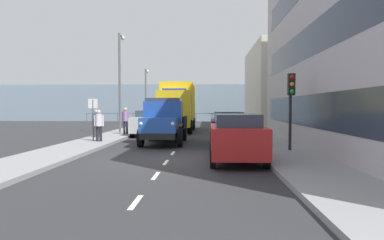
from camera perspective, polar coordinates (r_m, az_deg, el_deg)
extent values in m
plane|color=#2D2D30|center=(23.36, -1.03, -2.66)|extent=(80.00, 80.00, 0.00)
cube|color=gray|center=(23.52, 10.36, -2.48)|extent=(2.39, 41.78, 0.15)
cube|color=gray|center=(24.10, -12.14, -2.38)|extent=(2.39, 41.78, 0.15)
cube|color=silver|center=(7.45, -9.24, -13.18)|extent=(0.12, 1.10, 0.01)
cube|color=silver|center=(10.08, -5.99, -9.09)|extent=(0.12, 1.10, 0.01)
cube|color=silver|center=(12.40, -4.33, -6.96)|extent=(0.12, 1.10, 0.01)
cube|color=silver|center=(14.80, -3.18, -5.46)|extent=(0.12, 1.10, 0.01)
cube|color=silver|center=(17.41, -2.29, -4.31)|extent=(0.12, 1.10, 0.01)
cube|color=silver|center=(19.70, -1.71, -3.55)|extent=(0.12, 1.10, 0.01)
cube|color=silver|center=(22.23, -1.22, -2.89)|extent=(0.12, 1.10, 0.01)
cube|color=silver|center=(24.48, -0.86, -2.42)|extent=(0.12, 1.10, 0.01)
cube|color=silver|center=(26.86, -0.55, -2.01)|extent=(0.12, 1.10, 0.01)
cube|color=silver|center=(29.70, -0.24, -1.61)|extent=(0.12, 1.10, 0.01)
cube|color=silver|center=(32.38, 0.00, -1.29)|extent=(0.12, 1.10, 0.01)
cube|color=silver|center=(35.03, 0.20, -1.03)|extent=(0.12, 1.10, 0.01)
cube|color=silver|center=(37.32, 0.35, -0.83)|extent=(0.12, 1.10, 0.01)
cube|color=silver|center=(40.05, 0.51, -0.62)|extent=(0.12, 1.10, 0.01)
cube|color=#2D3847|center=(16.02, 18.52, 1.45)|extent=(0.08, 17.50, 1.40)
cube|color=#2D3847|center=(16.27, 18.65, 12.08)|extent=(0.08, 17.50, 1.40)
cube|color=beige|center=(36.22, 16.78, 5.19)|extent=(8.91, 12.76, 7.86)
cube|color=gray|center=(47.14, 0.83, 2.83)|extent=(80.00, 0.80, 5.00)
cylinder|color=#4C5156|center=(45.30, 18.67, 0.34)|extent=(0.08, 0.08, 1.20)
cylinder|color=#4C5156|center=(44.79, 16.21, 0.35)|extent=(0.08, 0.08, 1.20)
cylinder|color=#4C5156|center=(44.36, 13.70, 0.36)|extent=(0.08, 0.08, 1.20)
cylinder|color=#4C5156|center=(44.02, 11.14, 0.37)|extent=(0.08, 0.08, 1.20)
cylinder|color=#4C5156|center=(43.77, 8.55, 0.37)|extent=(0.08, 0.08, 1.20)
cylinder|color=#4C5156|center=(43.61, 5.94, 0.38)|extent=(0.08, 0.08, 1.20)
cylinder|color=#4C5156|center=(43.54, 3.31, 0.38)|extent=(0.08, 0.08, 1.20)
cylinder|color=#4C5156|center=(43.56, 0.68, 0.39)|extent=(0.08, 0.08, 1.20)
cylinder|color=#4C5156|center=(43.67, -1.94, 0.39)|extent=(0.08, 0.08, 1.20)
cylinder|color=#4C5156|center=(43.88, -4.55, 0.39)|extent=(0.08, 0.08, 1.20)
cylinder|color=#4C5156|center=(44.17, -7.12, 0.40)|extent=(0.08, 0.08, 1.20)
cylinder|color=#4C5156|center=(44.56, -9.66, 0.40)|extent=(0.08, 0.08, 1.20)
cylinder|color=#4C5156|center=(45.03, -12.15, 0.40)|extent=(0.08, 0.08, 1.20)
cylinder|color=#4C5156|center=(45.58, -14.58, 0.40)|extent=(0.08, 0.08, 1.20)
cylinder|color=#4C5156|center=(46.21, -16.95, 0.40)|extent=(0.08, 0.08, 1.20)
cube|color=#4C5156|center=(43.55, 0.68, 1.07)|extent=(28.00, 0.08, 0.08)
cube|color=black|center=(18.71, -4.55, -2.03)|extent=(1.64, 5.60, 0.30)
cube|color=#1E479E|center=(16.85, -5.34, -0.79)|extent=(1.72, 1.90, 0.70)
cube|color=silver|center=(15.97, -5.79, -1.07)|extent=(1.16, 0.08, 0.56)
sphere|color=white|center=(15.87, -3.16, -0.61)|extent=(0.20, 0.20, 0.20)
sphere|color=white|center=(16.08, -8.38, -0.59)|extent=(0.20, 0.20, 0.20)
cube|color=#1E479E|center=(18.33, -4.69, 1.25)|extent=(1.93, 1.34, 1.15)
cube|color=#2D3847|center=(18.33, -4.70, 2.73)|extent=(1.78, 1.23, 0.56)
cube|color=#2D2319|center=(20.03, -4.07, -1.09)|extent=(2.10, 2.80, 0.16)
cube|color=black|center=(19.92, -1.19, -0.18)|extent=(0.08, 2.80, 0.56)
cube|color=black|center=(20.15, -6.92, -0.17)|extent=(0.08, 2.80, 0.56)
cylinder|color=black|center=(16.96, -2.02, -2.97)|extent=(0.24, 0.90, 0.90)
cylinder|color=black|center=(17.22, -8.44, -2.91)|extent=(0.24, 0.90, 0.90)
cylinder|color=black|center=(20.16, -1.27, -2.15)|extent=(0.24, 0.90, 0.90)
cylinder|color=black|center=(20.38, -6.70, -2.11)|extent=(0.24, 0.90, 0.90)
cube|color=gold|center=(25.07, -2.93, 1.84)|extent=(2.40, 2.21, 2.60)
cube|color=#2D3847|center=(25.07, -2.93, 3.15)|extent=(2.20, 2.04, 0.80)
cube|color=#1933B2|center=(25.10, -2.94, 5.04)|extent=(1.75, 0.20, 0.16)
cube|color=gold|center=(29.05, -2.17, 2.97)|extent=(2.50, 5.95, 3.00)
cube|color=black|center=(28.15, -2.32, -0.40)|extent=(2.00, 8.08, 0.36)
cylinder|color=black|center=(25.11, -0.29, -1.13)|extent=(0.28, 1.04, 1.04)
cylinder|color=black|center=(25.33, -5.50, -1.11)|extent=(0.28, 1.04, 1.04)
cylinder|color=black|center=(28.71, 0.08, -0.71)|extent=(0.28, 1.04, 1.04)
cylinder|color=black|center=(28.91, -4.48, -0.70)|extent=(0.28, 1.04, 1.04)
cylinder|color=black|center=(30.84, 0.25, -0.51)|extent=(0.28, 1.04, 1.04)
cylinder|color=black|center=(31.02, -4.00, -0.50)|extent=(0.28, 1.04, 1.04)
cube|color=#B21E1E|center=(12.39, 7.35, -3.27)|extent=(1.81, 3.88, 1.00)
cube|color=#2D3847|center=(12.14, 7.44, -0.02)|extent=(1.48, 2.14, 0.42)
cylinder|color=black|center=(13.60, 3.29, -4.89)|extent=(0.18, 0.60, 0.60)
cylinder|color=black|center=(13.73, 10.52, -4.85)|extent=(0.18, 0.60, 0.60)
cylinder|color=black|center=(11.21, 3.44, -6.40)|extent=(0.18, 0.60, 0.60)
cylinder|color=black|center=(11.37, 12.19, -6.33)|extent=(0.18, 0.60, 0.60)
cube|color=black|center=(17.98, 5.88, -1.56)|extent=(1.69, 4.21, 1.00)
cube|color=#2D3847|center=(17.75, 5.93, 0.68)|extent=(1.38, 2.32, 0.42)
cylinder|color=black|center=(19.29, 3.27, -2.79)|extent=(0.18, 0.60, 0.60)
cylinder|color=black|center=(19.38, 8.03, -2.79)|extent=(0.18, 0.60, 0.60)
cylinder|color=black|center=(16.69, 3.37, -3.57)|extent=(0.18, 0.60, 0.60)
cylinder|color=black|center=(16.79, 8.86, -3.56)|extent=(0.18, 0.60, 0.60)
cube|color=#B7BABF|center=(23.81, -7.03, -0.65)|extent=(1.85, 4.62, 1.00)
cube|color=#2D3847|center=(23.98, -6.96, 1.07)|extent=(1.51, 2.54, 0.42)
cylinder|color=black|center=(22.29, -5.42, -2.12)|extent=(0.18, 0.60, 0.60)
cylinder|color=black|center=(22.60, -9.83, -2.09)|extent=(0.18, 0.60, 0.60)
cylinder|color=black|center=(25.12, -4.50, -1.63)|extent=(0.18, 0.60, 0.60)
cylinder|color=black|center=(25.40, -8.43, -1.61)|extent=(0.18, 0.60, 0.60)
cylinder|color=black|center=(18.89, -14.80, -2.20)|extent=(0.14, 0.14, 0.80)
cylinder|color=black|center=(18.95, -15.32, -2.19)|extent=(0.14, 0.14, 0.80)
cylinder|color=silver|center=(18.88, -15.08, -0.01)|extent=(0.34, 0.34, 0.64)
cylinder|color=silver|center=(18.81, -14.44, -0.11)|extent=(0.09, 0.09, 0.59)
cylinder|color=silver|center=(18.95, -15.71, -0.11)|extent=(0.09, 0.09, 0.59)
sphere|color=tan|center=(18.87, -15.09, 1.28)|extent=(0.22, 0.22, 0.22)
cylinder|color=#383342|center=(21.57, -15.22, -1.67)|extent=(0.14, 0.14, 0.80)
cylinder|color=#383342|center=(21.63, -15.67, -1.67)|extent=(0.14, 0.14, 0.80)
cylinder|color=#2D4C8C|center=(21.57, -15.46, 0.23)|extent=(0.34, 0.34, 0.63)
cylinder|color=#2D4C8C|center=(21.50, -14.90, 0.15)|extent=(0.09, 0.09, 0.58)
cylinder|color=#2D4C8C|center=(21.64, -16.02, 0.15)|extent=(0.09, 0.09, 0.58)
sphere|color=tan|center=(21.56, -15.47, 1.36)|extent=(0.22, 0.22, 0.22)
cylinder|color=black|center=(23.35, -10.66, -1.26)|extent=(0.14, 0.14, 0.86)
cylinder|color=black|center=(23.40, -11.09, -1.26)|extent=(0.14, 0.14, 0.86)
cylinder|color=gray|center=(23.34, -10.89, 0.63)|extent=(0.34, 0.34, 0.68)
cylinder|color=gray|center=(23.29, -10.36, 0.55)|extent=(0.09, 0.09, 0.63)
cylinder|color=gray|center=(23.39, -11.41, 0.55)|extent=(0.09, 0.09, 0.63)
sphere|color=tan|center=(23.33, -10.90, 1.75)|extent=(0.23, 0.23, 0.23)
cylinder|color=black|center=(15.08, 15.86, 1.26)|extent=(0.12, 0.12, 3.20)
cube|color=black|center=(14.97, 16.03, 5.65)|extent=(0.28, 0.24, 0.90)
sphere|color=red|center=(14.88, 16.15, 6.83)|extent=(0.18, 0.18, 0.18)
sphere|color=orange|center=(14.86, 16.14, 5.68)|extent=(0.18, 0.18, 0.18)
sphere|color=green|center=(14.84, 16.12, 4.52)|extent=(0.18, 0.18, 0.18)
cylinder|color=#59595B|center=(24.97, -11.81, 5.96)|extent=(0.16, 0.16, 6.97)
cylinder|color=#59595B|center=(25.85, -11.62, 13.41)|extent=(0.10, 0.90, 0.10)
sphere|color=silver|center=(26.27, -11.37, 13.11)|extent=(0.32, 0.32, 0.32)
cylinder|color=#59595B|center=(35.56, -7.62, 3.79)|extent=(0.16, 0.16, 5.65)
cylinder|color=#59595B|center=(36.18, -7.51, 8.09)|extent=(0.10, 0.90, 0.10)
sphere|color=silver|center=(36.61, -7.38, 7.94)|extent=(0.32, 0.32, 0.32)
cylinder|color=#4C4C4C|center=(19.24, -15.97, -0.05)|extent=(0.07, 0.07, 2.20)
cube|color=silver|center=(19.23, -16.00, 2.63)|extent=(0.50, 0.04, 0.50)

